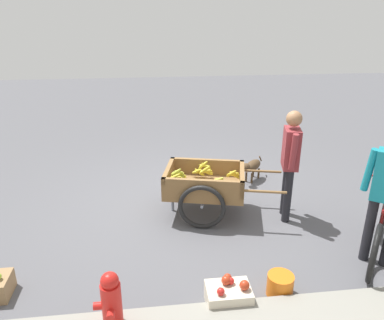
# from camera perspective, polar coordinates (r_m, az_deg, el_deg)

# --- Properties ---
(ground_plane) EXTENTS (24.00, 24.00, 0.00)m
(ground_plane) POSITION_cam_1_polar(r_m,az_deg,el_deg) (5.83, -1.19, -6.42)
(ground_plane) COLOR #56565B
(fruit_cart) EXTENTS (1.78, 1.14, 0.74)m
(fruit_cart) POSITION_cam_1_polar(r_m,az_deg,el_deg) (5.35, 1.93, -3.85)
(fruit_cart) COLOR olive
(fruit_cart) RESTS_ON ground
(vendor_person) EXTENTS (0.27, 0.57, 1.56)m
(vendor_person) POSITION_cam_1_polar(r_m,az_deg,el_deg) (5.21, 14.72, 0.51)
(vendor_person) COLOR black
(vendor_person) RESTS_ON ground
(bicycle) EXTENTS (1.07, 1.35, 0.85)m
(bicycle) POSITION_cam_1_polar(r_m,az_deg,el_deg) (5.00, 26.67, -9.45)
(bicycle) COLOR black
(bicycle) RESTS_ON ground
(dog) EXTENTS (0.49, 0.53, 0.40)m
(dog) POSITION_cam_1_polar(r_m,az_deg,el_deg) (6.52, 9.11, -0.94)
(dog) COLOR #4C3823
(dog) RESTS_ON ground
(fire_hydrant) EXTENTS (0.25, 0.25, 0.67)m
(fire_hydrant) POSITION_cam_1_polar(r_m,az_deg,el_deg) (3.61, -12.12, -20.70)
(fire_hydrant) COLOR red
(fire_hydrant) RESTS_ON ground
(plastic_bucket) EXTENTS (0.27, 0.27, 0.24)m
(plastic_bucket) POSITION_cam_1_polar(r_m,az_deg,el_deg) (4.17, 13.24, -18.01)
(plastic_bucket) COLOR orange
(plastic_bucket) RESTS_ON ground
(mixed_fruit_crate) EXTENTS (0.44, 0.32, 0.32)m
(mixed_fruit_crate) POSITION_cam_1_polar(r_m,az_deg,el_deg) (3.96, 5.59, -19.83)
(mixed_fruit_crate) COLOR beige
(mixed_fruit_crate) RESTS_ON ground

